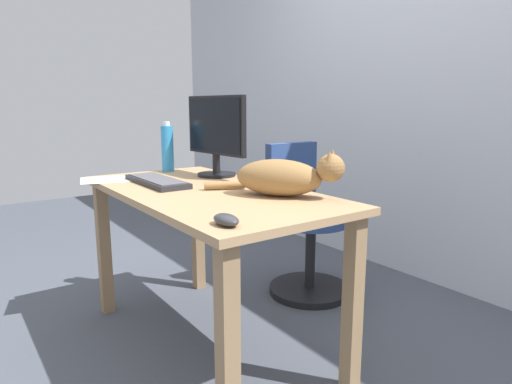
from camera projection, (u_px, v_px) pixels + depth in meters
name	position (u px, v px, depth m)	size (l,w,h in m)	color
ground_plane	(209.00, 343.00, 2.10)	(8.00, 8.00, 0.00)	#474C56
back_wall	(423.00, 75.00, 2.73)	(6.00, 0.04, 2.60)	silver
desk	(207.00, 215.00, 1.98)	(1.36, 0.69, 0.75)	tan
office_chair	(305.00, 230.00, 2.64)	(0.48, 0.48, 0.89)	black
monitor	(216.00, 133.00, 2.28)	(0.48, 0.20, 0.41)	black
keyboard	(157.00, 181.00, 2.09)	(0.44, 0.15, 0.03)	#232328
cat	(284.00, 176.00, 1.79)	(0.53, 0.37, 0.20)	olive
computer_mouse	(226.00, 220.00, 1.36)	(0.11, 0.06, 0.04)	#333338
paper_sheet	(112.00, 179.00, 2.22)	(0.21, 0.30, 0.00)	white
water_bottle	(167.00, 148.00, 2.47)	(0.07, 0.07, 0.28)	#2D8CD1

